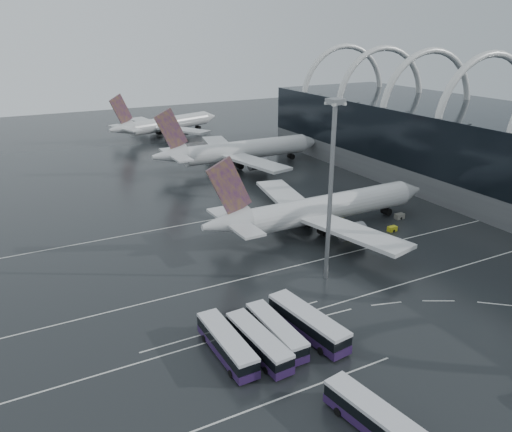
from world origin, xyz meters
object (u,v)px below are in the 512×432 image
airliner_gate_b (238,151)px  gse_cart_belly_a (392,229)px  bus_row_near_c (276,331)px  gse_cart_belly_d (399,216)px  bus_row_near_a (227,344)px  floodlight_mast (332,171)px  airliner_main (320,210)px  bus_row_far_c (377,420)px  gse_cart_belly_e (338,215)px  gse_cart_belly_c (350,233)px  airliner_gate_c (165,124)px  bus_row_near_d (308,323)px  gse_cart_belly_b (350,208)px  bus_row_near_b (258,342)px

airliner_gate_b → gse_cart_belly_a: 61.60m
bus_row_near_c → gse_cart_belly_d: bearing=-60.3°
airliner_gate_b → bus_row_near_a: airliner_gate_b is taller
floodlight_mast → gse_cart_belly_d: size_ratio=14.02×
airliner_main → bus_row_far_c: airliner_main is taller
gse_cart_belly_a → gse_cart_belly_e: gse_cart_belly_e is taller
bus_row_near_c → gse_cart_belly_e: size_ratio=5.31×
gse_cart_belly_c → gse_cart_belly_e: bearing=67.2°
airliner_gate_c → gse_cart_belly_c: size_ratio=23.21×
bus_row_near_c → bus_row_near_d: (4.73, -0.54, 0.22)m
gse_cart_belly_a → gse_cart_belly_d: 8.04m
airliner_gate_c → gse_cart_belly_d: bearing=-99.8°
bus_row_near_d → gse_cart_belly_e: size_ratio=6.13×
bus_row_far_c → gse_cart_belly_d: (46.27, 46.28, -1.17)m
gse_cart_belly_a → gse_cart_belly_d: bearing=36.7°
airliner_main → bus_row_near_a: airliner_main is taller
airliner_gate_c → gse_cart_belly_b: (11.26, -101.59, -3.91)m
airliner_gate_b → bus_row_far_c: bearing=-108.2°
airliner_gate_c → bus_row_near_b: size_ratio=3.85×
gse_cart_belly_e → airliner_gate_b: bearing=90.7°
airliner_main → floodlight_mast: size_ratio=1.81×
bus_row_near_a → bus_row_near_c: size_ratio=1.05×
gse_cart_belly_b → airliner_main: bearing=-153.2°
bus_row_near_b → gse_cart_belly_a: (44.26, 23.65, -1.18)m
bus_row_near_a → gse_cart_belly_c: bearing=-58.3°
bus_row_near_b → airliner_gate_c: bearing=-16.7°
bus_row_near_a → bus_row_near_d: bearing=-94.8°
gse_cart_belly_d → bus_row_near_c: bearing=-150.0°
airliner_main → gse_cart_belly_c: 7.76m
bus_row_near_b → floodlight_mast: 29.44m
bus_row_near_b → bus_row_far_c: 18.36m
gse_cart_belly_a → bus_row_far_c: bearing=-133.8°
bus_row_near_a → airliner_gate_b: bearing=-27.4°
bus_row_near_d → gse_cart_belly_b: 52.25m
gse_cart_belly_d → bus_row_far_c: bearing=-135.0°
airliner_gate_b → gse_cart_belly_e: bearing=-89.2°
gse_cart_belly_e → gse_cart_belly_c: bearing=-112.8°
bus_row_near_d → airliner_main: bearing=-43.7°
bus_row_near_c → bus_row_near_d: bus_row_near_d is taller
airliner_main → gse_cart_belly_a: size_ratio=28.17×
bus_row_near_d → bus_row_far_c: bearing=162.2°
airliner_gate_c → gse_cart_belly_e: airliner_gate_c is taller
airliner_gate_b → gse_cart_belly_e: size_ratio=23.62×
airliner_gate_c → gse_cart_belly_b: bearing=-102.5°
bus_row_near_d → gse_cart_belly_b: bus_row_near_d is taller
airliner_gate_c → gse_cart_belly_d: (17.49, -111.06, -3.88)m
bus_row_near_a → airliner_gate_c: bearing=-15.5°
gse_cart_belly_d → gse_cart_belly_e: bearing=149.4°
airliner_main → gse_cart_belly_e: (8.17, 4.25, -3.97)m
bus_row_near_d → bus_row_far_c: (-3.56, -18.38, -0.15)m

